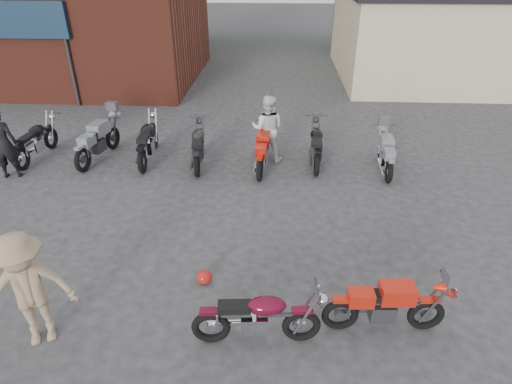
# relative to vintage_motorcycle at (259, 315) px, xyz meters

# --- Properties ---
(ground) EXTENTS (90.00, 90.00, 0.00)m
(ground) POSITION_rel_vintage_motorcycle_xyz_m (-0.53, 0.71, -0.53)
(ground) COLOR #303033
(brick_building) EXTENTS (12.00, 8.00, 4.00)m
(brick_building) POSITION_rel_vintage_motorcycle_xyz_m (-9.53, 14.71, 1.47)
(brick_building) COLOR maroon
(brick_building) RESTS_ON ground
(stucco_building) EXTENTS (10.00, 8.00, 3.50)m
(stucco_building) POSITION_rel_vintage_motorcycle_xyz_m (7.97, 15.71, 1.22)
(stucco_building) COLOR tan
(stucco_building) RESTS_ON ground
(vintage_motorcycle) EXTENTS (1.87, 0.74, 1.06)m
(vintage_motorcycle) POSITION_rel_vintage_motorcycle_xyz_m (0.00, 0.00, 0.00)
(vintage_motorcycle) COLOR #580B1F
(vintage_motorcycle) RESTS_ON ground
(sportbike) EXTENTS (1.82, 0.69, 1.04)m
(sportbike) POSITION_rel_vintage_motorcycle_xyz_m (1.90, 0.34, -0.01)
(sportbike) COLOR red
(sportbike) RESTS_ON ground
(helmet) EXTENTS (0.28, 0.28, 0.25)m
(helmet) POSITION_rel_vintage_motorcycle_xyz_m (-1.01, 1.22, -0.40)
(helmet) COLOR #B21B13
(helmet) RESTS_ON ground
(person_dark) EXTENTS (0.74, 0.57, 1.82)m
(person_dark) POSITION_rel_vintage_motorcycle_xyz_m (-6.58, 4.96, 0.38)
(person_dark) COLOR black
(person_dark) RESTS_ON ground
(person_light) EXTENTS (0.96, 0.80, 1.81)m
(person_light) POSITION_rel_vintage_motorcycle_xyz_m (-0.08, 6.35, 0.38)
(person_light) COLOR silver
(person_light) RESTS_ON ground
(person_tan) EXTENTS (1.40, 1.13, 1.89)m
(person_tan) POSITION_rel_vintage_motorcycle_xyz_m (-3.22, -0.13, 0.41)
(person_tan) COLOR #9A7E5F
(person_tan) RESTS_ON ground
(row_bike_0) EXTENTS (0.77, 2.01, 1.15)m
(row_bike_0) POSITION_rel_vintage_motorcycle_xyz_m (-6.42, 6.09, 0.04)
(row_bike_0) COLOR black
(row_bike_0) RESTS_ON ground
(row_bike_1) EXTENTS (1.05, 2.19, 1.22)m
(row_bike_1) POSITION_rel_vintage_motorcycle_xyz_m (-4.70, 6.12, 0.08)
(row_bike_1) COLOR gray
(row_bike_1) RESTS_ON ground
(row_bike_2) EXTENTS (0.85, 2.16, 1.23)m
(row_bike_2) POSITION_rel_vintage_motorcycle_xyz_m (-3.33, 6.16, 0.08)
(row_bike_2) COLOR black
(row_bike_2) RESTS_ON ground
(row_bike_3) EXTENTS (0.87, 2.05, 1.15)m
(row_bike_3) POSITION_rel_vintage_motorcycle_xyz_m (-1.91, 5.97, 0.05)
(row_bike_3) COLOR black
(row_bike_3) RESTS_ON ground
(row_bike_4) EXTENTS (0.77, 2.00, 1.14)m
(row_bike_4) POSITION_rel_vintage_motorcycle_xyz_m (-0.18, 5.82, 0.04)
(row_bike_4) COLOR #A81B0E
(row_bike_4) RESTS_ON ground
(row_bike_5) EXTENTS (0.73, 2.03, 1.16)m
(row_bike_5) POSITION_rel_vintage_motorcycle_xyz_m (1.24, 6.21, 0.05)
(row_bike_5) COLOR black
(row_bike_5) RESTS_ON ground
(row_bike_6) EXTENTS (0.71, 1.87, 1.06)m
(row_bike_6) POSITION_rel_vintage_motorcycle_xyz_m (3.02, 5.86, 0.00)
(row_bike_6) COLOR gray
(row_bike_6) RESTS_ON ground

